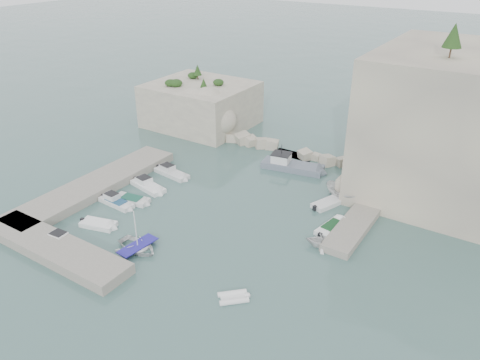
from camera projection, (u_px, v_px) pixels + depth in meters
The scene contains 22 objects.
ground at pixel (210, 225), 51.18m from camera, with size 400.00×400.00×0.00m, color #476A66.
cliff_terrace at pixel (381, 181), 57.82m from camera, with size 8.00×10.00×2.50m, color beige.
outcrop_west at pixel (201, 105), 77.97m from camera, with size 16.00×14.00×7.00m, color beige.
quay_west at pixel (95, 185), 58.39m from camera, with size 5.00×24.00×1.10m, color #9E9689.
quay_south at pixel (55, 248), 46.40m from camera, with size 18.00×4.00×1.10m, color #9E9689.
ledge_east at pixel (361, 217), 51.97m from camera, with size 3.00×16.00×0.80m, color #9E9689.
breakwater at pixel (294, 150), 67.82m from camera, with size 28.00×3.00×1.40m, color beige.
motorboat_a at pixel (172, 175), 62.18m from camera, with size 5.83×1.73×1.40m, color silver, non-canonical shape.
motorboat_b at pixel (148, 188), 58.86m from camera, with size 5.75×1.88×1.40m, color white, non-canonical shape.
motorboat_c at pixel (132, 202), 55.85m from camera, with size 4.77×1.74×0.70m, color silver, non-canonical shape.
motorboat_d at pixel (117, 205), 55.19m from camera, with size 5.21×1.55×1.40m, color white, non-canonical shape.
motorboat_e at pixel (99, 226), 50.99m from camera, with size 4.23×1.73×0.70m, color white, non-canonical shape.
motorboat_f at pixel (65, 245), 47.82m from camera, with size 5.34×1.59×1.40m, color white, non-canonical shape.
rowboat at pixel (138, 249), 47.15m from camera, with size 3.35×4.69×0.97m, color white.
inflatable_dinghy at pixel (233, 299), 40.61m from camera, with size 2.82×1.37×0.44m, color white, non-canonical shape.
tender_east_a at pixel (321, 246), 47.62m from camera, with size 2.79×3.23×1.70m, color white.
tender_east_b at pixel (332, 229), 50.46m from camera, with size 5.04×1.72×0.70m, color white, non-canonical shape.
tender_east_c at pixel (330, 204), 55.25m from camera, with size 5.26×1.70×0.70m, color silver, non-canonical shape.
tender_east_d at pixel (342, 200), 56.28m from camera, with size 1.87×4.97×1.92m, color silver.
work_boat at pixel (292, 169), 63.80m from camera, with size 9.17×2.71×2.20m, color slate, non-canonical shape.
rowboat_mast at pixel (136, 228), 45.98m from camera, with size 0.10×0.10×4.20m, color white.
vegetation at pixel (461, 39), 52.71m from camera, with size 53.48×13.88×13.40m.
Camera 1 is at (26.22, -34.68, 27.65)m, focal length 35.00 mm.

